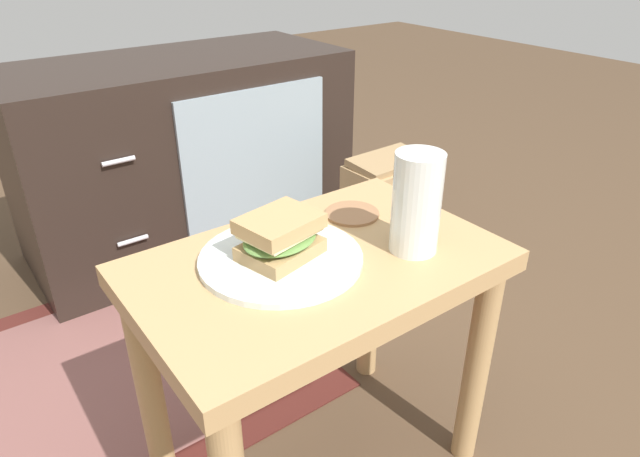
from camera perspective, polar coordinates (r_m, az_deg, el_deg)
side_table at (r=0.91m, az=-0.27°, el=-7.89°), size 0.56×0.36×0.46m
tv_cabinet at (r=1.78m, az=-13.42°, el=7.19°), size 0.96×0.46×0.58m
area_rug at (r=1.41m, az=-21.89°, el=-13.93°), size 0.95×0.74×0.01m
plate at (r=0.85m, az=-3.97°, el=-3.04°), size 0.25×0.25×0.01m
sandwich_front at (r=0.84m, az=-4.06°, el=-0.83°), size 0.14×0.12×0.07m
beer_glass at (r=0.86m, az=9.70°, el=2.34°), size 0.07×0.07×0.16m
coaster at (r=0.99m, az=3.25°, el=1.53°), size 0.10×0.10×0.01m
paper_bag at (r=1.65m, az=6.65°, el=1.52°), size 0.23×0.16×0.34m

